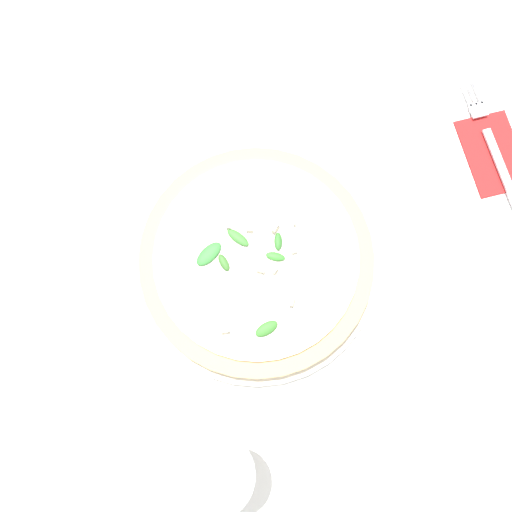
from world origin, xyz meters
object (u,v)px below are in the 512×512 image
fork (493,147)px  pizza_arugula_main (256,258)px  wine_glass (217,467)px  side_plate_white (357,497)px

fork → pizza_arugula_main: bearing=101.0°
fork → wine_glass: bearing=122.3°
wine_glass → side_plate_white: (-0.09, -0.16, -0.10)m
pizza_arugula_main → fork: 0.40m
pizza_arugula_main → wine_glass: 0.28m
wine_glass → fork: bearing=-54.7°
pizza_arugula_main → fork: (0.10, -0.38, -0.01)m
wine_glass → fork: 0.60m
fork → side_plate_white: size_ratio=1.38×
pizza_arugula_main → wine_glass: (-0.24, 0.10, 0.09)m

